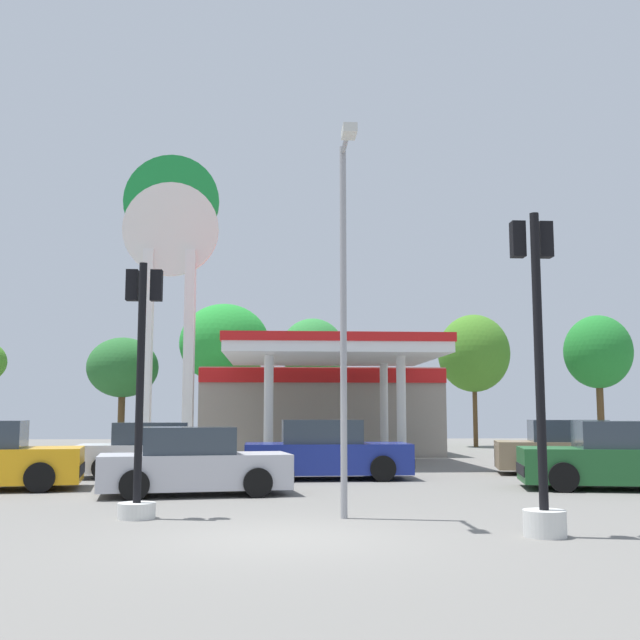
{
  "coord_description": "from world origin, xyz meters",
  "views": [
    {
      "loc": [
        -0.17,
        -11.65,
        1.83
      ],
      "look_at": [
        1.18,
        10.14,
        4.48
      ],
      "focal_mm": 43.29,
      "sensor_mm": 36.0,
      "label": 1
    }
  ],
  "objects_px": {
    "tree_4": "(474,353)",
    "corner_streetlamp": "(344,287)",
    "car_2": "(572,450)",
    "car_1": "(618,458)",
    "tree_3": "(313,351)",
    "traffic_signal_0": "(140,412)",
    "station_pole_sign": "(170,265)",
    "tree_1": "(123,368)",
    "car_4": "(155,452)",
    "tree_2": "(224,344)",
    "traffic_signal_1": "(540,413)",
    "tree_5": "(598,352)",
    "car_0": "(326,452)",
    "car_6": "(194,464)"
  },
  "relations": [
    {
      "from": "car_4",
      "to": "tree_1",
      "type": "bearing_deg",
      "value": 103.72
    },
    {
      "from": "tree_3",
      "to": "car_6",
      "type": "bearing_deg",
      "value": -99.54
    },
    {
      "from": "car_1",
      "to": "tree_5",
      "type": "bearing_deg",
      "value": 67.44
    },
    {
      "from": "tree_5",
      "to": "corner_streetlamp",
      "type": "bearing_deg",
      "value": -121.12
    },
    {
      "from": "car_0",
      "to": "tree_3",
      "type": "height_order",
      "value": "tree_3"
    },
    {
      "from": "traffic_signal_0",
      "to": "tree_5",
      "type": "xyz_separation_m",
      "value": [
        19.92,
        26.54,
        3.26
      ]
    },
    {
      "from": "traffic_signal_0",
      "to": "tree_5",
      "type": "height_order",
      "value": "tree_5"
    },
    {
      "from": "car_6",
      "to": "traffic_signal_0",
      "type": "bearing_deg",
      "value": -98.68
    },
    {
      "from": "tree_4",
      "to": "tree_3",
      "type": "bearing_deg",
      "value": -172.56
    },
    {
      "from": "corner_streetlamp",
      "to": "car_1",
      "type": "bearing_deg",
      "value": 34.7
    },
    {
      "from": "tree_4",
      "to": "corner_streetlamp",
      "type": "xyz_separation_m",
      "value": [
        -9.93,
        -28.7,
        -1.09
      ]
    },
    {
      "from": "car_4",
      "to": "corner_streetlamp",
      "type": "relative_size",
      "value": 0.67
    },
    {
      "from": "car_1",
      "to": "traffic_signal_0",
      "type": "distance_m",
      "value": 11.72
    },
    {
      "from": "tree_3",
      "to": "corner_streetlamp",
      "type": "xyz_separation_m",
      "value": [
        -0.86,
        -27.52,
        -1.1
      ]
    },
    {
      "from": "car_0",
      "to": "corner_streetlamp",
      "type": "relative_size",
      "value": 0.69
    },
    {
      "from": "car_4",
      "to": "tree_2",
      "type": "relative_size",
      "value": 0.59
    },
    {
      "from": "tree_2",
      "to": "tree_5",
      "type": "xyz_separation_m",
      "value": [
        20.14,
        -0.57,
        -0.41
      ]
    },
    {
      "from": "tree_3",
      "to": "car_0",
      "type": "bearing_deg",
      "value": -91.82
    },
    {
      "from": "station_pole_sign",
      "to": "tree_4",
      "type": "bearing_deg",
      "value": 38.25
    },
    {
      "from": "car_2",
      "to": "tree_1",
      "type": "distance_m",
      "value": 25.91
    },
    {
      "from": "car_0",
      "to": "car_1",
      "type": "height_order",
      "value": "car_0"
    },
    {
      "from": "car_6",
      "to": "tree_5",
      "type": "distance_m",
      "value": 30.12
    },
    {
      "from": "traffic_signal_0",
      "to": "corner_streetlamp",
      "type": "distance_m",
      "value": 4.28
    },
    {
      "from": "tree_1",
      "to": "car_6",
      "type": "bearing_deg",
      "value": -75.43
    },
    {
      "from": "station_pole_sign",
      "to": "car_4",
      "type": "height_order",
      "value": "station_pole_sign"
    },
    {
      "from": "tree_5",
      "to": "traffic_signal_0",
      "type": "bearing_deg",
      "value": -126.9
    },
    {
      "from": "traffic_signal_1",
      "to": "corner_streetlamp",
      "type": "distance_m",
      "value": 4.09
    },
    {
      "from": "car_4",
      "to": "corner_streetlamp",
      "type": "xyz_separation_m",
      "value": [
        4.65,
        -9.33,
        3.36
      ]
    },
    {
      "from": "tree_3",
      "to": "corner_streetlamp",
      "type": "distance_m",
      "value": 27.55
    },
    {
      "from": "tree_3",
      "to": "traffic_signal_0",
      "type": "bearing_deg",
      "value": -99.42
    },
    {
      "from": "station_pole_sign",
      "to": "car_1",
      "type": "distance_m",
      "value": 18.46
    },
    {
      "from": "car_6",
      "to": "traffic_signal_0",
      "type": "relative_size",
      "value": 0.99
    },
    {
      "from": "tree_2",
      "to": "traffic_signal_1",
      "type": "bearing_deg",
      "value": -77.3
    },
    {
      "from": "car_2",
      "to": "car_1",
      "type": "bearing_deg",
      "value": -98.31
    },
    {
      "from": "car_2",
      "to": "tree_5",
      "type": "relative_size",
      "value": 0.68
    },
    {
      "from": "traffic_signal_1",
      "to": "tree_3",
      "type": "xyz_separation_m",
      "value": [
        -1.95,
        29.47,
        3.34
      ]
    },
    {
      "from": "station_pole_sign",
      "to": "tree_2",
      "type": "xyz_separation_m",
      "value": [
        1.5,
        10.9,
        -2.13
      ]
    },
    {
      "from": "car_2",
      "to": "corner_streetlamp",
      "type": "bearing_deg",
      "value": -129.28
    },
    {
      "from": "station_pole_sign",
      "to": "car_0",
      "type": "height_order",
      "value": "station_pole_sign"
    },
    {
      "from": "car_6",
      "to": "car_4",
      "type": "bearing_deg",
      "value": 107.8
    },
    {
      "from": "car_2",
      "to": "tree_2",
      "type": "xyz_separation_m",
      "value": [
        -11.66,
        18.01,
        4.78
      ]
    },
    {
      "from": "tree_3",
      "to": "car_2",
      "type": "bearing_deg",
      "value": -68.86
    },
    {
      "from": "station_pole_sign",
      "to": "tree_1",
      "type": "height_order",
      "value": "station_pole_sign"
    },
    {
      "from": "car_2",
      "to": "corner_streetlamp",
      "type": "xyz_separation_m",
      "value": [
        -7.81,
        -9.54,
        3.33
      ]
    },
    {
      "from": "car_6",
      "to": "corner_streetlamp",
      "type": "distance_m",
      "value": 6.27
    },
    {
      "from": "tree_4",
      "to": "car_2",
      "type": "bearing_deg",
      "value": -96.32
    },
    {
      "from": "station_pole_sign",
      "to": "traffic_signal_0",
      "type": "height_order",
      "value": "station_pole_sign"
    },
    {
      "from": "station_pole_sign",
      "to": "traffic_signal_1",
      "type": "distance_m",
      "value": 21.14
    },
    {
      "from": "tree_1",
      "to": "tree_3",
      "type": "bearing_deg",
      "value": -6.18
    },
    {
      "from": "traffic_signal_0",
      "to": "traffic_signal_1",
      "type": "bearing_deg",
      "value": -20.48
    }
  ]
}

